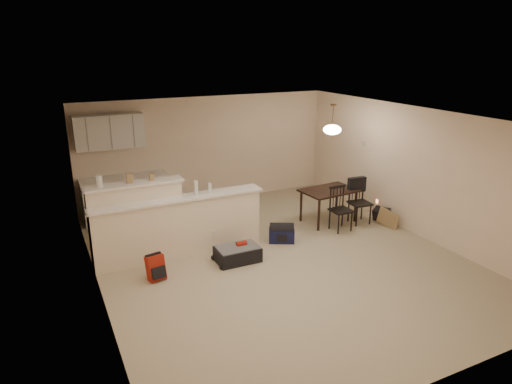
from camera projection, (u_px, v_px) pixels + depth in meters
room at (279, 191)px, 7.70m from camera, size 7.00×7.02×2.50m
breakfast_bar at (164, 224)px, 8.00m from camera, size 3.08×0.58×1.39m
upper_cabinets at (109, 132)px, 9.42m from camera, size 1.40×0.34×0.70m
kitchen_counter at (127, 198)px, 9.84m from camera, size 1.80×0.60×0.90m
thermostat at (363, 144)px, 10.19m from camera, size 0.02×0.12×0.12m
jar at (99, 181)px, 7.44m from camera, size 0.10×0.10×0.20m
cereal_box at (130, 179)px, 7.65m from camera, size 0.10×0.07×0.16m
small_box at (152, 177)px, 7.81m from camera, size 0.08×0.06×0.12m
bottle_a at (196, 188)px, 7.99m from camera, size 0.07×0.07×0.26m
bottle_b at (210, 188)px, 8.11m from camera, size 0.06×0.06×0.18m
dining_table at (329, 194)px, 9.60m from camera, size 1.20×0.85×0.71m
pendant_lamp at (332, 129)px, 9.17m from camera, size 0.36×0.36×0.62m
dining_chair_near at (341, 209)px, 9.18m from camera, size 0.41×0.39×0.91m
dining_chair_far at (360, 202)px, 9.55m from camera, size 0.44×0.43×0.94m
suitcase at (238, 254)px, 7.96m from camera, size 0.75×0.49×0.25m
red_backpack at (156, 268)px, 7.31m from camera, size 0.30×0.22×0.41m
navy_duffel at (282, 235)px, 8.73m from camera, size 0.55×0.45×0.26m
black_daypack at (382, 215)px, 9.75m from camera, size 0.34×0.38×0.28m
cardboard_sheet at (388, 219)px, 9.42m from camera, size 0.13×0.47×0.36m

